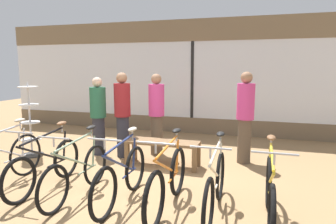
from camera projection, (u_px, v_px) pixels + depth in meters
The scene contains 15 objects.
ground_plane at pixel (134, 188), 4.70m from camera, with size 24.00×24.00×0.00m, color #99754C.
shop_back_wall at pixel (192, 76), 8.44m from camera, with size 12.00×0.08×3.20m.
bicycle_far_left at pixel (2, 161), 4.76m from camera, with size 0.46×1.78×1.05m.
bicycle_left at pixel (46, 166), 4.65m from camera, with size 0.46×1.74×1.02m.
bicycle_center_left at pixel (77, 172), 4.35m from camera, with size 0.46×1.69×1.01m.
bicycle_center at pixel (122, 177), 4.15m from camera, with size 0.46×1.67×1.03m.
bicycle_center_right at pixel (168, 181), 3.96m from camera, with size 0.46×1.76×1.04m.
bicycle_right at pixel (215, 186), 3.81m from camera, with size 0.46×1.73×1.03m.
bicycle_far_right at pixel (270, 194), 3.56m from camera, with size 0.46×1.74×1.04m.
accessory_rack at pixel (30, 126), 6.36m from camera, with size 0.48×0.48×1.58m.
display_bench at pixel (163, 146), 5.71m from camera, with size 1.40×0.44×0.49m.
customer_near_rack at pixel (245, 114), 5.85m from camera, with size 0.36×0.50×1.80m.
customer_by_window at pixel (156, 112), 6.43m from camera, with size 0.36×0.36×1.75m.
customer_mid_floor at pixel (122, 113), 6.25m from camera, with size 0.41×0.41×1.78m.
customer_near_bench at pixel (98, 114), 6.43m from camera, with size 0.46×0.46×1.68m.
Camera 1 is at (1.82, -4.12, 1.89)m, focal length 32.00 mm.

